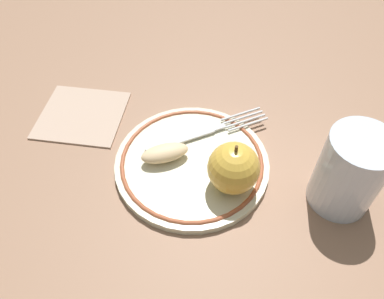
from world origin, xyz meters
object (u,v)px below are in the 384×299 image
(plate, at_px, (192,162))
(apple_slice_front, at_px, (165,154))
(napkin_folded, at_px, (82,114))
(apple_red_whole, at_px, (234,168))
(drinking_glass, at_px, (350,172))
(fork, at_px, (204,132))

(plate, relative_size, apple_slice_front, 3.25)
(apple_slice_front, bearing_deg, napkin_folded, 127.29)
(apple_red_whole, bearing_deg, napkin_folded, 63.64)
(plate, height_order, drinking_glass, drinking_glass)
(apple_red_whole, xyz_separation_m, apple_slice_front, (0.03, 0.09, -0.02))
(apple_red_whole, distance_m, napkin_folded, 0.27)
(fork, bearing_deg, drinking_glass, -53.92)
(apple_slice_front, relative_size, fork, 0.37)
(apple_slice_front, bearing_deg, fork, 24.74)
(apple_red_whole, xyz_separation_m, fork, (0.09, 0.04, -0.03))
(drinking_glass, bearing_deg, fork, 64.55)
(apple_red_whole, distance_m, fork, 0.10)
(apple_red_whole, height_order, apple_slice_front, apple_red_whole)
(plate, relative_size, napkin_folded, 1.67)
(drinking_glass, bearing_deg, plate, 79.50)
(apple_red_whole, height_order, drinking_glass, drinking_glass)
(apple_slice_front, bearing_deg, apple_red_whole, -41.79)
(plate, relative_size, apple_red_whole, 2.87)
(fork, xyz_separation_m, drinking_glass, (-0.09, -0.18, 0.04))
(fork, height_order, napkin_folded, fork)
(plate, bearing_deg, apple_red_whole, -123.10)
(fork, relative_size, napkin_folded, 1.37)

